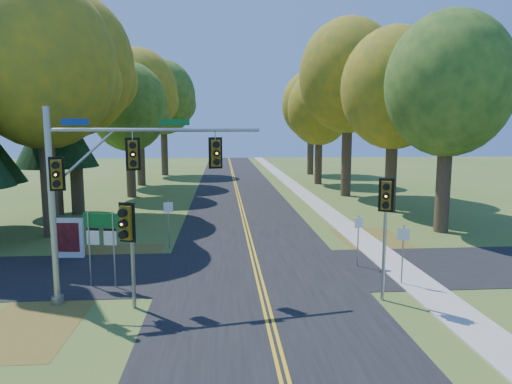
{
  "coord_description": "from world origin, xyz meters",
  "views": [
    {
      "loc": [
        -1.47,
        -16.97,
        6.06
      ],
      "look_at": [
        0.08,
        3.63,
        3.2
      ],
      "focal_mm": 32.0,
      "sensor_mm": 36.0,
      "label": 1
    }
  ],
  "objects": [
    {
      "name": "ground",
      "position": [
        0.0,
        0.0,
        0.0
      ],
      "size": [
        160.0,
        160.0,
        0.0
      ],
      "primitive_type": "plane",
      "color": "#425F21",
      "rests_on": "ground"
    },
    {
      "name": "road_main",
      "position": [
        0.0,
        0.0,
        0.01
      ],
      "size": [
        8.0,
        160.0,
        0.02
      ],
      "primitive_type": "cube",
      "color": "black",
      "rests_on": "ground"
    },
    {
      "name": "road_cross",
      "position": [
        0.0,
        2.0,
        0.01
      ],
      "size": [
        60.0,
        6.0,
        0.02
      ],
      "primitive_type": "cube",
      "color": "black",
      "rests_on": "ground"
    },
    {
      "name": "centerline_left",
      "position": [
        -0.1,
        0.0,
        0.03
      ],
      "size": [
        0.1,
        160.0,
        0.01
      ],
      "primitive_type": "cube",
      "color": "gold",
      "rests_on": "road_main"
    },
    {
      "name": "centerline_right",
      "position": [
        0.1,
        0.0,
        0.03
      ],
      "size": [
        0.1,
        160.0,
        0.01
      ],
      "primitive_type": "cube",
      "color": "gold",
      "rests_on": "road_main"
    },
    {
      "name": "sidewalk_east",
      "position": [
        6.2,
        0.0,
        0.03
      ],
      "size": [
        1.6,
        160.0,
        0.06
      ],
      "primitive_type": "cube",
      "color": "#9E998E",
      "rests_on": "ground"
    },
    {
      "name": "leaf_patch_w_near",
      "position": [
        -6.5,
        4.0,
        0.01
      ],
      "size": [
        4.0,
        6.0,
        0.0
      ],
      "primitive_type": "cube",
      "color": "brown",
      "rests_on": "ground"
    },
    {
      "name": "leaf_patch_e",
      "position": [
        6.8,
        6.0,
        0.01
      ],
      "size": [
        3.5,
        8.0,
        0.0
      ],
      "primitive_type": "cube",
      "color": "brown",
      "rests_on": "ground"
    },
    {
      "name": "leaf_patch_w_far",
      "position": [
        -7.5,
        -3.0,
        0.01
      ],
      "size": [
        3.0,
        5.0,
        0.0
      ],
      "primitive_type": "cube",
      "color": "brown",
      "rests_on": "ground"
    },
    {
      "name": "tree_w_a",
      "position": [
        -11.13,
        9.38,
        9.49
      ],
      "size": [
        8.0,
        8.0,
        14.15
      ],
      "color": "#38281C",
      "rests_on": "ground"
    },
    {
      "name": "tree_e_a",
      "position": [
        11.57,
        8.77,
        8.53
      ],
      "size": [
        7.2,
        7.2,
        12.73
      ],
      "color": "#38281C",
      "rests_on": "ground"
    },
    {
      "name": "tree_w_b",
      "position": [
        -11.72,
        16.29,
        10.37
      ],
      "size": [
        8.6,
        8.6,
        15.38
      ],
      "color": "#38281C",
      "rests_on": "ground"
    },
    {
      "name": "tree_e_b",
      "position": [
        10.97,
        15.58,
        8.9
      ],
      "size": [
        7.6,
        7.6,
        13.33
      ],
      "color": "#38281C",
      "rests_on": "ground"
    },
    {
      "name": "tree_w_c",
      "position": [
        -9.54,
        24.47,
        7.94
      ],
      "size": [
        6.8,
        6.8,
        11.91
      ],
      "color": "#38281C",
      "rests_on": "ground"
    },
    {
      "name": "tree_e_c",
      "position": [
        9.88,
        23.69,
        10.66
      ],
      "size": [
        8.8,
        8.8,
        15.79
      ],
      "color": "#38281C",
      "rests_on": "ground"
    },
    {
      "name": "tree_w_d",
      "position": [
        -10.13,
        33.18,
        9.78
      ],
      "size": [
        8.2,
        8.2,
        14.56
      ],
      "color": "#38281C",
      "rests_on": "ground"
    },
    {
      "name": "tree_e_d",
      "position": [
        9.26,
        32.87,
        8.24
      ],
      "size": [
        7.0,
        7.0,
        12.32
      ],
      "color": "#38281C",
      "rests_on": "ground"
    },
    {
      "name": "tree_w_e",
      "position": [
        -8.92,
        44.09,
        10.07
      ],
      "size": [
        8.4,
        8.4,
        14.97
      ],
      "color": "#38281C",
      "rests_on": "ground"
    },
    {
      "name": "tree_e_e",
      "position": [
        10.47,
        43.58,
        9.19
      ],
      "size": [
        7.8,
        7.8,
        13.74
      ],
      "color": "#38281C",
      "rests_on": "ground"
    },
    {
      "name": "pine_c",
      "position": [
        -13.0,
        16.0,
        9.69
      ],
      "size": [
        5.6,
        5.6,
        20.56
      ],
      "color": "#38281C",
      "rests_on": "ground"
    },
    {
      "name": "traffic_mast",
      "position": [
        -5.42,
        -0.94,
        4.37
      ],
      "size": [
        7.39,
        1.81,
        6.8
      ],
      "rotation": [
        0.0,
        0.0,
        0.18
      ],
      "color": "#9A9EA2",
      "rests_on": "ground"
    },
    {
      "name": "east_signal_pole",
      "position": [
        4.13,
        -1.93,
        3.33
      ],
      "size": [
        0.48,
        0.58,
        4.4
      ],
      "rotation": [
        0.0,
        0.0,
        -0.38
      ],
      "color": "#93979B",
      "rests_on": "ground"
    },
    {
      "name": "ped_signal_pole",
      "position": [
        -4.58,
        -2.02,
        2.74
      ],
      "size": [
        0.56,
        0.67,
        3.68
      ],
      "rotation": [
        0.0,
        0.0,
        -0.36
      ],
      "color": "gray",
      "rests_on": "ground"
    },
    {
      "name": "route_sign_cluster",
      "position": [
        -6.09,
        0.44,
        2.09
      ],
      "size": [
        1.36,
        0.31,
        2.96
      ],
      "rotation": [
        0.0,
        0.0,
        -0.2
      ],
      "color": "gray",
      "rests_on": "ground"
    },
    {
      "name": "info_kiosk",
      "position": [
        -8.72,
        4.64,
        0.95
      ],
      "size": [
        1.39,
        0.31,
        1.91
      ],
      "rotation": [
        0.0,
        0.0,
        -0.08
      ],
      "color": "silver",
      "rests_on": "ground"
    },
    {
      "name": "reg_sign_e_north",
      "position": [
        4.5,
        2.25,
        1.58
      ],
      "size": [
        0.42,
        0.19,
        2.31
      ],
      "rotation": [
        0.0,
        0.0,
        0.37
      ],
      "color": "gray",
      "rests_on": "ground"
    },
    {
      "name": "reg_sign_e_south",
      "position": [
        5.51,
        -0.24,
        1.62
      ],
      "size": [
        0.43,
        0.21,
        2.37
      ],
      "rotation": [
        0.0,
        0.0,
        -0.41
      ],
      "color": "gray",
      "rests_on": "ground"
    },
    {
      "name": "reg_sign_w",
      "position": [
        -4.2,
        5.99,
        1.7
      ],
      "size": [
        0.46,
        0.17,
        2.48
      ],
      "rotation": [
        0.0,
        0.0,
        0.29
      ],
      "color": "gray",
      "rests_on": "ground"
    }
  ]
}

